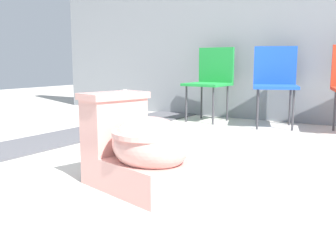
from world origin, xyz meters
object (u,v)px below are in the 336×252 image
folding_chair_left (212,76)px  boulder_near (118,116)px  folding_chair_middle (275,77)px  boulder_far (128,111)px  toilet (138,149)px

folding_chair_left → boulder_near: 1.25m
folding_chair_middle → boulder_far: (-1.40, -0.70, -0.38)m
folding_chair_middle → boulder_near: 1.68m
toilet → boulder_near: bearing=147.3°
toilet → folding_chair_left: bearing=122.1°
toilet → boulder_near: 1.90m
toilet → boulder_near: size_ratio=1.93×
folding_chair_left → boulder_near: folding_chair_left is taller
folding_chair_left → folding_chair_middle: bearing=91.7°
folding_chair_middle → boulder_near: size_ratio=2.29×
toilet → folding_chair_middle: 2.48m
folding_chair_middle → boulder_far: 1.61m
boulder_near → boulder_far: bearing=112.3°
boulder_far → folding_chair_middle: bearing=26.5°
toilet → boulder_near: toilet is taller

